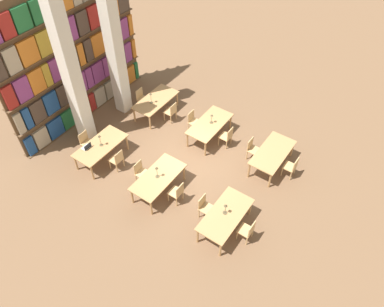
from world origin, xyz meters
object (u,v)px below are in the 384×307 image
object	(u,v)px
desk_lamp_3	(100,139)
laptop	(87,147)
chair_1	(205,207)
chair_2	(291,167)
chair_7	(193,121)
chair_3	(252,149)
chair_4	(177,192)
chair_5	(141,172)
chair_8	(117,159)
reading_table_5	(156,101)
reading_table_1	(273,153)
chair_11	(142,98)
desk_lamp_2	(212,117)
chair_9	(86,142)
desk_lamp_0	(226,207)
chair_10	(171,111)
reading_table_3	(210,125)
pillar_left	(71,72)
desk_lamp_1	(157,170)
desk_lamp_4	(151,96)
chair_6	(227,136)
chair_0	(247,231)
pillar_center	(114,45)
reading_table_2	(158,178)
reading_table_4	(101,146)

from	to	relation	value
desk_lamp_3	laptop	bearing A→B (deg)	140.00
chair_1	chair_2	bearing A→B (deg)	153.83
chair_7	chair_3	bearing A→B (deg)	89.47
chair_4	chair_5	world-z (taller)	same
chair_8	reading_table_5	bearing A→B (deg)	13.69
reading_table_1	chair_11	size ratio (longest dim) A/B	2.30
desk_lamp_2	chair_8	distance (m)	3.82
chair_7	chair_9	xyz separation A→B (m)	(-3.25, 2.60, 0.00)
desk_lamp_2	desk_lamp_3	xyz separation A→B (m)	(-3.27, 2.59, 0.05)
chair_11	chair_9	bearing A→B (deg)	0.11
desk_lamp_0	chair_8	xyz separation A→B (m)	(-0.07, 4.42, -0.55)
desk_lamp_3	chair_10	distance (m)	3.31
chair_5	reading_table_3	world-z (taller)	chair_5
pillar_left	chair_1	world-z (taller)	pillar_left
desk_lamp_1	reading_table_3	bearing A→B (deg)	0.21
chair_5	chair_9	world-z (taller)	same
desk_lamp_1	chair_3	bearing A→B (deg)	-30.21
chair_11	desk_lamp_4	world-z (taller)	desk_lamp_4
chair_4	chair_11	world-z (taller)	same
chair_9	chair_2	bearing A→B (deg)	115.42
chair_1	reading_table_3	world-z (taller)	chair_1
chair_6	chair_11	bearing A→B (deg)	90.66
chair_0	chair_4	size ratio (longest dim) A/B	1.00
pillar_center	chair_5	xyz separation A→B (m)	(-2.63, -3.20, -2.54)
desk_lamp_2	reading_table_2	bearing A→B (deg)	-179.95
chair_4	desk_lamp_2	world-z (taller)	desk_lamp_2
chair_3	chair_8	xyz separation A→B (m)	(-3.22, 3.70, 0.00)
chair_7	desk_lamp_1	bearing A→B (deg)	13.63
desk_lamp_0	reading_table_1	world-z (taller)	desk_lamp_0
chair_3	chair_8	world-z (taller)	same
reading_table_5	chair_10	distance (m)	0.79
chair_6	chair_11	size ratio (longest dim) A/B	1.00
desk_lamp_4	chair_5	bearing A→B (deg)	-147.14
chair_7	reading_table_4	xyz separation A→B (m)	(-3.24, 1.83, 0.20)
chair_11	chair_3	bearing A→B (deg)	90.26
reading_table_4	laptop	size ratio (longest dim) A/B	6.18
desk_lamp_1	reading_table_4	bearing A→B (deg)	90.32
chair_10	reading_table_3	bearing A→B (deg)	-89.03
pillar_center	desk_lamp_0	world-z (taller)	pillar_center
laptop	desk_lamp_4	size ratio (longest dim) A/B	0.65
chair_4	chair_10	distance (m)	4.12
pillar_left	chair_6	distance (m)	6.00
chair_3	chair_9	xyz separation A→B (m)	(-3.22, 5.24, 0.00)
pillar_left	desk_lamp_1	xyz separation A→B (m)	(-0.52, -3.96, -1.95)
chair_1	reading_table_1	world-z (taller)	chair_1
pillar_center	chair_7	size ratio (longest dim) A/B	6.97
reading_table_3	chair_11	size ratio (longest dim) A/B	2.30
chair_1	chair_0	bearing A→B (deg)	90.00
reading_table_3	reading_table_4	world-z (taller)	same
reading_table_1	reading_table_5	distance (m)	5.25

